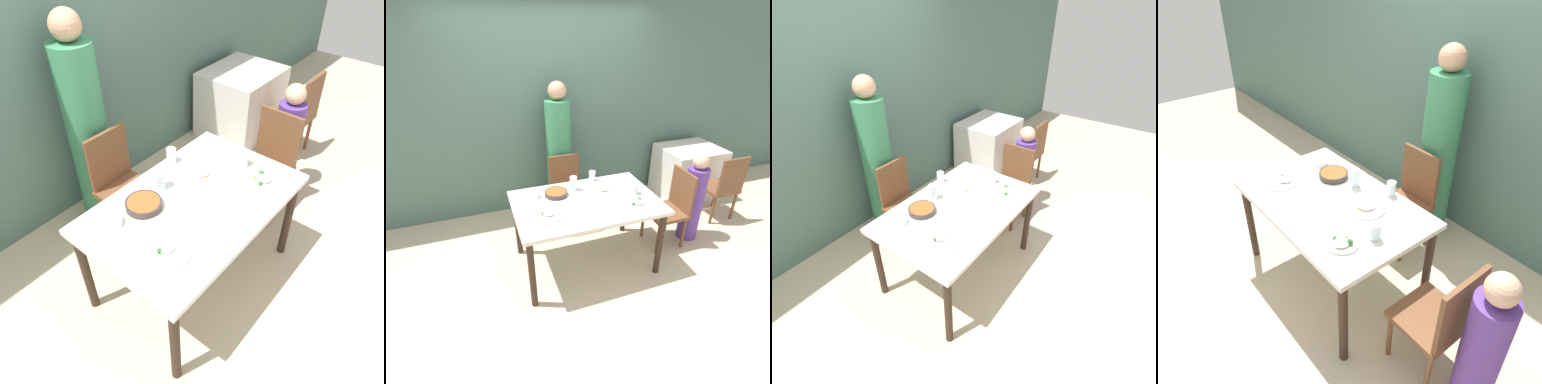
% 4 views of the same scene
% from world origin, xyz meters
% --- Properties ---
extents(ground_plane, '(10.00, 10.00, 0.00)m').
position_xyz_m(ground_plane, '(0.00, 0.00, 0.00)').
color(ground_plane, beige).
extents(wall_back, '(10.00, 0.06, 2.70)m').
position_xyz_m(wall_back, '(0.00, 1.39, 1.35)').
color(wall_back, '#4C6B60').
rests_on(wall_back, ground_plane).
extents(dining_table, '(1.40, 0.89, 0.77)m').
position_xyz_m(dining_table, '(0.00, 0.00, 0.68)').
color(dining_table, silver).
rests_on(dining_table, ground_plane).
extents(chair_adult_spot, '(0.40, 0.40, 0.89)m').
position_xyz_m(chair_adult_spot, '(0.05, 0.79, 0.48)').
color(chair_adult_spot, brown).
rests_on(chair_adult_spot, ground_plane).
extents(chair_child_spot, '(0.40, 0.40, 0.89)m').
position_xyz_m(chair_child_spot, '(1.04, 0.03, 0.48)').
color(chair_child_spot, brown).
rests_on(chair_child_spot, ground_plane).
extents(person_adult, '(0.31, 0.31, 1.71)m').
position_xyz_m(person_adult, '(0.05, 1.11, 0.80)').
color(person_adult, '#387F56').
rests_on(person_adult, ground_plane).
extents(person_child, '(0.23, 0.23, 1.07)m').
position_xyz_m(person_child, '(1.33, 0.03, 0.50)').
color(person_child, '#5B3893').
rests_on(person_child, ground_plane).
extents(bowl_curry, '(0.23, 0.23, 0.05)m').
position_xyz_m(bowl_curry, '(-0.24, 0.20, 0.79)').
color(bowl_curry, '#3D332D').
rests_on(bowl_curry, dining_table).
extents(plate_rice_adult, '(0.22, 0.22, 0.06)m').
position_xyz_m(plate_rice_adult, '(0.43, -0.22, 0.79)').
color(plate_rice_adult, white).
rests_on(plate_rice_adult, dining_table).
extents(plate_rice_child, '(0.26, 0.26, 0.05)m').
position_xyz_m(plate_rice_child, '(0.24, 0.13, 0.78)').
color(plate_rice_child, white).
rests_on(plate_rice_child, dining_table).
extents(plate_noodles, '(0.26, 0.26, 0.05)m').
position_xyz_m(plate_noodles, '(-0.43, -0.15, 0.78)').
color(plate_noodles, white).
rests_on(plate_noodles, dining_table).
extents(bowl_rice_small, '(0.11, 0.11, 0.04)m').
position_xyz_m(bowl_rice_small, '(-0.46, 0.24, 0.79)').
color(bowl_rice_small, white).
rests_on(bowl_rice_small, dining_table).
extents(glass_water_tall, '(0.07, 0.07, 0.11)m').
position_xyz_m(glass_water_tall, '(0.22, 0.39, 0.82)').
color(glass_water_tall, silver).
rests_on(glass_water_tall, dining_table).
extents(glass_water_short, '(0.08, 0.08, 0.11)m').
position_xyz_m(glass_water_short, '(0.51, -0.02, 0.83)').
color(glass_water_short, silver).
rests_on(glass_water_short, dining_table).
extents(glass_water_center, '(0.07, 0.07, 0.15)m').
position_xyz_m(glass_water_center, '(-0.04, 0.26, 0.84)').
color(glass_water_center, silver).
rests_on(glass_water_center, dining_table).
extents(fork_steel, '(0.18, 0.03, 0.01)m').
position_xyz_m(fork_steel, '(0.14, -0.26, 0.77)').
color(fork_steel, silver).
rests_on(fork_steel, dining_table).
extents(background_table, '(0.82, 0.70, 0.74)m').
position_xyz_m(background_table, '(1.95, 0.93, 0.37)').
color(background_table, silver).
rests_on(background_table, ground_plane).
extents(chair_background, '(0.40, 0.40, 0.89)m').
position_xyz_m(chair_background, '(1.95, 0.23, 0.48)').
color(chair_background, brown).
rests_on(chair_background, ground_plane).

